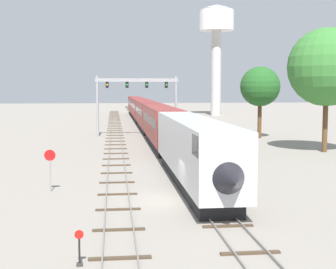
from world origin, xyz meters
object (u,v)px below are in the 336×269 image
at_px(water_tower, 216,30).
at_px(trackside_tree_mid, 260,87).
at_px(signal_gantry, 137,92).
at_px(passenger_train, 147,115).
at_px(stop_sign, 50,164).
at_px(switch_stand, 79,253).
at_px(trackside_tree_left, 327,67).

bearing_deg(water_tower, trackside_tree_mid, -95.94).
bearing_deg(water_tower, signal_gantry, -113.95).
relative_size(passenger_train, stop_sign, 39.91).
distance_m(stop_sign, trackside_tree_mid, 41.41).
distance_m(switch_stand, stop_sign, 14.43).
height_order(signal_gantry, trackside_tree_mid, trackside_tree_mid).
distance_m(water_tower, stop_sign, 96.24).
xyz_separation_m(switch_stand, trackside_tree_left, (24.51, 31.53, 8.78)).
height_order(water_tower, stop_sign, water_tower).
xyz_separation_m(stop_sign, trackside_tree_mid, (24.78, 32.75, 5.36)).
xyz_separation_m(signal_gantry, trackside_tree_left, (19.66, -20.05, 2.89)).
distance_m(water_tower, trackside_tree_left, 72.74).
height_order(switch_stand, trackside_tree_mid, trackside_tree_mid).
relative_size(passenger_train, trackside_tree_mid, 11.42).
relative_size(switch_stand, stop_sign, 0.51).
bearing_deg(trackside_tree_left, trackside_tree_mid, 99.78).
relative_size(water_tower, switch_stand, 19.28).
xyz_separation_m(passenger_train, switch_stand, (-7.10, -61.83, -2.09)).
distance_m(signal_gantry, water_tower, 58.44).
bearing_deg(trackside_tree_mid, switch_stand, -115.04).
bearing_deg(trackside_tree_left, signal_gantry, 134.44).
xyz_separation_m(passenger_train, stop_sign, (-10.00, -47.75, -0.74)).
xyz_separation_m(signal_gantry, trackside_tree_mid, (17.03, -4.76, 0.82)).
relative_size(stop_sign, trackside_tree_left, 0.21).
bearing_deg(passenger_train, trackside_tree_mid, -45.44).
height_order(switch_stand, stop_sign, stop_sign).
distance_m(passenger_train, trackside_tree_left, 35.58).
bearing_deg(water_tower, passenger_train, -116.56).
bearing_deg(trackside_tree_left, water_tower, 87.42).
relative_size(stop_sign, trackside_tree_mid, 0.29).
height_order(water_tower, trackside_tree_left, water_tower).
relative_size(passenger_train, water_tower, 4.08).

